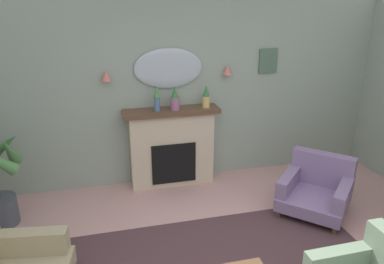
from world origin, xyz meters
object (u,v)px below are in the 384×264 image
(mantel_vase_centre, at_px, (157,97))
(mantel_vase_left, at_px, (175,100))
(wall_sconce_left, at_px, (106,76))
(mantel_vase_right, at_px, (206,97))
(wall_sconce_right, at_px, (228,70))
(framed_picture, at_px, (268,61))
(armchair_in_corner, at_px, (317,188))
(fireplace, at_px, (172,148))
(wall_mirror, at_px, (168,68))

(mantel_vase_centre, bearing_deg, mantel_vase_left, -0.00)
(wall_sconce_left, bearing_deg, mantel_vase_right, -5.08)
(mantel_vase_right, bearing_deg, mantel_vase_centre, 180.00)
(mantel_vase_centre, relative_size, mantel_vase_left, 1.08)
(wall_sconce_left, bearing_deg, wall_sconce_right, 0.00)
(mantel_vase_centre, xyz_separation_m, mantel_vase_left, (0.25, -0.00, -0.05))
(mantel_vase_left, distance_m, framed_picture, 1.53)
(mantel_vase_centre, distance_m, mantel_vase_left, 0.26)
(mantel_vase_left, bearing_deg, framed_picture, 7.08)
(mantel_vase_centre, xyz_separation_m, wall_sconce_right, (1.05, 0.12, 0.31))
(mantel_vase_centre, relative_size, wall_sconce_right, 2.54)
(mantel_vase_centre, bearing_deg, wall_sconce_left, 169.54)
(framed_picture, relative_size, armchair_in_corner, 0.31)
(fireplace, height_order, wall_mirror, wall_mirror)
(mantel_vase_left, height_order, wall_sconce_right, wall_sconce_right)
(armchair_in_corner, bearing_deg, wall_sconce_left, 153.57)
(mantel_vase_left, relative_size, armchair_in_corner, 0.29)
(mantel_vase_left, relative_size, mantel_vase_right, 1.01)
(mantel_vase_centre, height_order, mantel_vase_left, mantel_vase_centre)
(mantel_vase_centre, height_order, wall_sconce_right, wall_sconce_right)
(mantel_vase_centre, bearing_deg, wall_sconce_right, 6.52)
(wall_sconce_right, bearing_deg, wall_mirror, 176.63)
(wall_sconce_left, xyz_separation_m, framed_picture, (2.35, 0.06, 0.09))
(mantel_vase_centre, distance_m, wall_sconce_left, 0.73)
(armchair_in_corner, bearing_deg, mantel_vase_left, 145.09)
(fireplace, bearing_deg, framed_picture, 5.77)
(fireplace, height_order, mantel_vase_left, mantel_vase_left)
(mantel_vase_left, distance_m, wall_mirror, 0.45)
(wall_sconce_right, distance_m, armchair_in_corner, 2.03)
(mantel_vase_right, distance_m, wall_sconce_right, 0.51)
(framed_picture, bearing_deg, mantel_vase_left, -172.92)
(fireplace, distance_m, mantel_vase_left, 0.73)
(wall_mirror, distance_m, wall_sconce_right, 0.85)
(fireplace, xyz_separation_m, framed_picture, (1.50, 0.15, 1.18))
(wall_sconce_left, bearing_deg, framed_picture, 1.46)
(wall_sconce_right, bearing_deg, mantel_vase_right, -161.08)
(fireplace, bearing_deg, wall_sconce_left, 173.84)
(mantel_vase_centre, bearing_deg, wall_mirror, 40.36)
(mantel_vase_centre, bearing_deg, armchair_in_corner, -31.18)
(mantel_vase_left, relative_size, wall_sconce_right, 2.34)
(armchair_in_corner, bearing_deg, wall_sconce_right, 123.45)
(wall_mirror, relative_size, wall_sconce_right, 6.86)
(framed_picture, xyz_separation_m, armchair_in_corner, (0.18, -1.32, -1.44))
(fireplace, bearing_deg, mantel_vase_left, -29.53)
(wall_mirror, xyz_separation_m, armchair_in_corner, (1.68, -1.31, -1.40))
(fireplace, relative_size, mantel_vase_right, 4.21)
(wall_mirror, relative_size, framed_picture, 2.67)
(wall_sconce_right, height_order, framed_picture, framed_picture)
(wall_sconce_left, xyz_separation_m, armchair_in_corner, (2.53, -1.26, -1.35))
(mantel_vase_right, distance_m, armchair_in_corner, 1.93)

